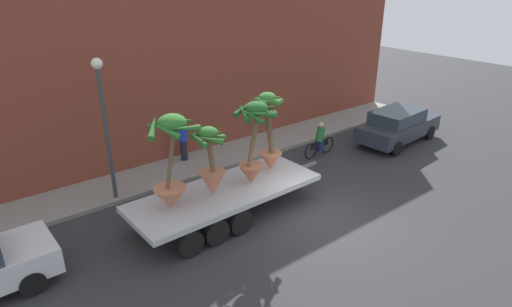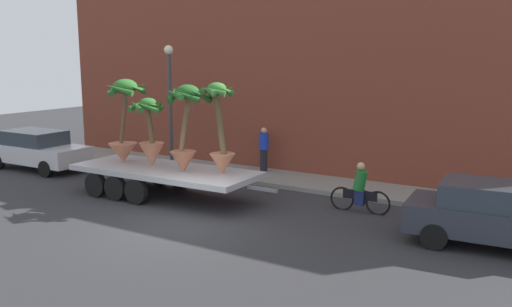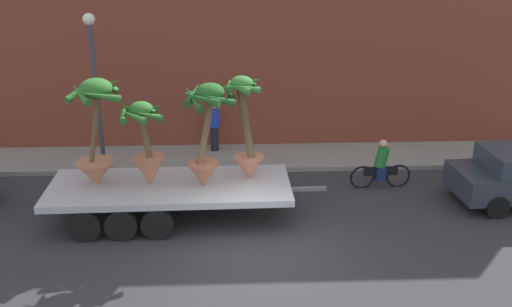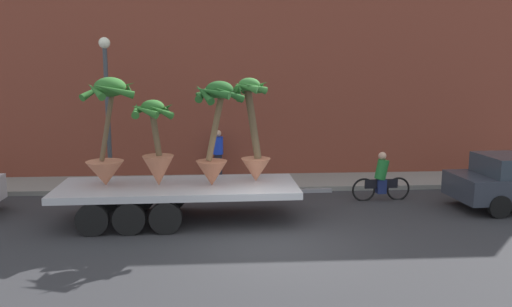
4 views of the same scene
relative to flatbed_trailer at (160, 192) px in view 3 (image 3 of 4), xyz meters
name	(u,v)px [view 3 (image 3 of 4)]	position (x,y,z in m)	size (l,w,h in m)	color
ground_plane	(261,256)	(2.57, -2.05, -0.77)	(60.00, 60.00, 0.00)	#2D2D30
sidewalk	(252,158)	(2.57, 4.05, -0.70)	(24.00, 2.20, 0.15)	gray
building_facade	(250,31)	(2.57, 5.75, 3.26)	(24.00, 1.20, 8.06)	brown
flatbed_trailer	(160,192)	(0.00, 0.00, 0.00)	(7.35, 2.49, 0.98)	#B7BABF
potted_palm_rear	(146,149)	(-0.27, -0.04, 1.22)	(1.19, 1.24, 2.26)	#C17251
potted_palm_middle	(96,136)	(-1.54, 0.07, 1.55)	(1.51, 1.54, 2.84)	#C17251
potted_palm_front	(207,133)	(1.28, -0.15, 1.67)	(1.43, 1.48, 2.75)	#B26647
potted_palm_extra	(246,134)	(2.29, 0.29, 1.49)	(1.07, 1.15, 2.81)	#C17251
cyclist	(381,167)	(6.32, 1.70, -0.10)	(1.84, 0.36, 1.54)	black
pedestrian_near_gate	(214,126)	(1.30, 4.60, 0.27)	(0.36, 0.36, 1.71)	black
street_lamp	(94,72)	(-2.19, 3.25, 2.46)	(0.36, 0.36, 4.83)	#383D42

